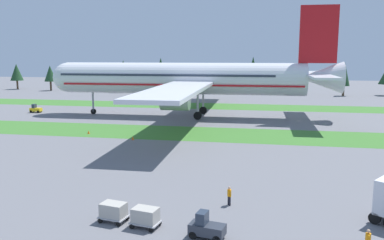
# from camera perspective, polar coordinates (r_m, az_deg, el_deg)

# --- Properties ---
(grass_strip_near) EXTENTS (320.00, 12.58, 0.01)m
(grass_strip_near) POSITION_cam_1_polar(r_m,az_deg,el_deg) (67.45, 5.74, -2.12)
(grass_strip_near) COLOR #3D752D
(grass_strip_near) RESTS_ON ground
(grass_strip_far) EXTENTS (320.00, 12.58, 0.01)m
(grass_strip_far) POSITION_cam_1_polar(r_m,az_deg,el_deg) (104.07, 7.40, 1.88)
(grass_strip_far) COLOR #3D752D
(grass_strip_far) RESTS_ON ground
(airliner) EXTENTS (62.77, 77.14, 23.11)m
(airliner) POSITION_cam_1_polar(r_m,az_deg,el_deg) (86.16, -0.33, 5.96)
(airliner) COLOR silver
(airliner) RESTS_ON ground
(baggage_tug) EXTENTS (2.80, 1.78, 1.97)m
(baggage_tug) POSITION_cam_1_polar(r_m,az_deg,el_deg) (30.25, 2.05, -15.09)
(baggage_tug) COLOR #2D333D
(baggage_tug) RESTS_ON ground
(cargo_dolly_lead) EXTENTS (2.45, 1.90, 1.55)m
(cargo_dolly_lead) POSITION_cam_1_polar(r_m,az_deg,el_deg) (32.09, -6.67, -13.47)
(cargo_dolly_lead) COLOR #A3A3A8
(cargo_dolly_lead) RESTS_ON ground
(cargo_dolly_second) EXTENTS (2.45, 1.90, 1.55)m
(cargo_dolly_second) POSITION_cam_1_polar(r_m,az_deg,el_deg) (33.47, -11.16, -12.60)
(cargo_dolly_second) COLOR #A3A3A8
(cargo_dolly_second) RESTS_ON ground
(pushback_tractor) EXTENTS (2.62, 1.33, 1.97)m
(pushback_tractor) POSITION_cam_1_polar(r_m,az_deg,el_deg) (99.89, -21.47, 1.47)
(pushback_tractor) COLOR yellow
(pushback_tractor) RESTS_ON ground
(ground_crew_loader) EXTENTS (0.36, 0.49, 1.74)m
(ground_crew_loader) POSITION_cam_1_polar(r_m,az_deg,el_deg) (36.29, 5.35, -10.65)
(ground_crew_loader) COLOR black
(ground_crew_loader) RESTS_ON ground
(taxiway_marker_0) EXTENTS (0.44, 0.44, 0.55)m
(taxiway_marker_0) POSITION_cam_1_polar(r_m,az_deg,el_deg) (70.24, -14.57, -1.69)
(taxiway_marker_0) COLOR orange
(taxiway_marker_0) RESTS_ON ground
(taxiway_marker_1) EXTENTS (0.44, 0.44, 0.59)m
(taxiway_marker_1) POSITION_cam_1_polar(r_m,az_deg,el_deg) (63.76, -8.46, -2.57)
(taxiway_marker_1) COLOR orange
(taxiway_marker_1) RESTS_ON ground
(distant_tree_line) EXTENTS (182.63, 10.65, 12.67)m
(distant_tree_line) POSITION_cam_1_polar(r_m,az_deg,el_deg) (139.98, 6.19, 6.63)
(distant_tree_line) COLOR #4C3823
(distant_tree_line) RESTS_ON ground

